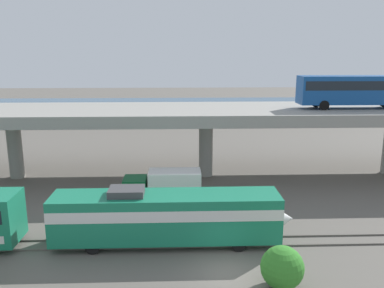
{
  "coord_description": "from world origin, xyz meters",
  "views": [
    {
      "loc": [
        -3.07,
        -22.15,
        13.29
      ],
      "look_at": [
        -1.41,
        22.38,
        2.99
      ],
      "focal_mm": 37.51,
      "sensor_mm": 36.0,
      "label": 1
    }
  ],
  "objects_px": {
    "transit_bus_on_overpass": "(356,89)",
    "parked_car_3": "(89,111)",
    "train_locomotive": "(177,215)",
    "parked_car_0": "(31,113)",
    "service_truck_west": "(165,186)",
    "parked_car_1": "(134,108)",
    "parked_car_2": "(333,107)"
  },
  "relations": [
    {
      "from": "transit_bus_on_overpass",
      "to": "parked_car_3",
      "type": "relative_size",
      "value": 2.56
    },
    {
      "from": "train_locomotive",
      "to": "parked_car_0",
      "type": "height_order",
      "value": "train_locomotive"
    },
    {
      "from": "train_locomotive",
      "to": "service_truck_west",
      "type": "xyz_separation_m",
      "value": [
        -1.11,
        7.7,
        -0.55
      ]
    },
    {
      "from": "parked_car_1",
      "to": "parked_car_2",
      "type": "relative_size",
      "value": 1.05
    },
    {
      "from": "parked_car_2",
      "to": "parked_car_0",
      "type": "bearing_deg",
      "value": -173.9
    },
    {
      "from": "service_truck_west",
      "to": "parked_car_2",
      "type": "distance_m",
      "value": 57.04
    },
    {
      "from": "train_locomotive",
      "to": "parked_car_3",
      "type": "distance_m",
      "value": 53.03
    },
    {
      "from": "train_locomotive",
      "to": "parked_car_1",
      "type": "bearing_deg",
      "value": 99.01
    },
    {
      "from": "parked_car_0",
      "to": "parked_car_3",
      "type": "xyz_separation_m",
      "value": [
        10.11,
        2.36,
        0.0
      ]
    },
    {
      "from": "transit_bus_on_overpass",
      "to": "parked_car_0",
      "type": "bearing_deg",
      "value": -35.65
    },
    {
      "from": "parked_car_3",
      "to": "train_locomotive",
      "type": "bearing_deg",
      "value": 108.5
    },
    {
      "from": "transit_bus_on_overpass",
      "to": "parked_car_2",
      "type": "distance_m",
      "value": 41.83
    },
    {
      "from": "train_locomotive",
      "to": "parked_car_0",
      "type": "distance_m",
      "value": 54.98
    },
    {
      "from": "parked_car_0",
      "to": "parked_car_3",
      "type": "height_order",
      "value": "same"
    },
    {
      "from": "transit_bus_on_overpass",
      "to": "parked_car_1",
      "type": "distance_m",
      "value": 47.81
    },
    {
      "from": "parked_car_0",
      "to": "parked_car_3",
      "type": "relative_size",
      "value": 0.93
    },
    {
      "from": "parked_car_2",
      "to": "parked_car_3",
      "type": "distance_m",
      "value": 48.87
    },
    {
      "from": "train_locomotive",
      "to": "parked_car_2",
      "type": "relative_size",
      "value": 3.97
    },
    {
      "from": "transit_bus_on_overpass",
      "to": "train_locomotive",
      "type": "bearing_deg",
      "value": 39.02
    },
    {
      "from": "transit_bus_on_overpass",
      "to": "parked_car_3",
      "type": "height_order",
      "value": "transit_bus_on_overpass"
    },
    {
      "from": "transit_bus_on_overpass",
      "to": "parked_car_0",
      "type": "distance_m",
      "value": 56.67
    },
    {
      "from": "service_truck_west",
      "to": "train_locomotive",
      "type": "bearing_deg",
      "value": 98.24
    },
    {
      "from": "service_truck_west",
      "to": "parked_car_1",
      "type": "distance_m",
      "value": 46.67
    },
    {
      "from": "train_locomotive",
      "to": "parked_car_1",
      "type": "height_order",
      "value": "train_locomotive"
    },
    {
      "from": "parked_car_1",
      "to": "parked_car_3",
      "type": "bearing_deg",
      "value": -157.22
    },
    {
      "from": "parked_car_2",
      "to": "parked_car_3",
      "type": "bearing_deg",
      "value": -175.38
    },
    {
      "from": "train_locomotive",
      "to": "parked_car_1",
      "type": "distance_m",
      "value": 54.45
    },
    {
      "from": "parked_car_0",
      "to": "transit_bus_on_overpass",
      "type": "bearing_deg",
      "value": 144.35
    },
    {
      "from": "parked_car_2",
      "to": "service_truck_west",
      "type": "bearing_deg",
      "value": -125.34
    },
    {
      "from": "transit_bus_on_overpass",
      "to": "parked_car_1",
      "type": "height_order",
      "value": "transit_bus_on_overpass"
    },
    {
      "from": "parked_car_0",
      "to": "parked_car_2",
      "type": "xyz_separation_m",
      "value": [
        58.81,
        6.29,
        -0.0
      ]
    },
    {
      "from": "transit_bus_on_overpass",
      "to": "parked_car_3",
      "type": "xyz_separation_m",
      "value": [
        -35.56,
        35.11,
        -7.29
      ]
    }
  ]
}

